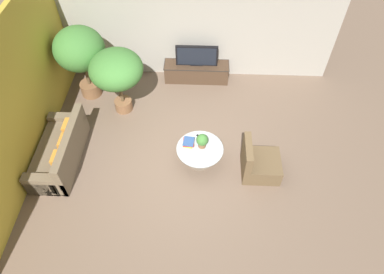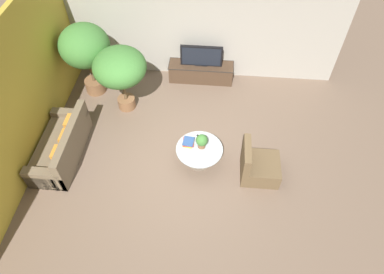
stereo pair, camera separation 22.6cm
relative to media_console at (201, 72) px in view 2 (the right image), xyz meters
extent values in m
plane|color=brown|center=(-0.20, -2.94, -0.26)|extent=(24.00, 24.00, 0.00)
cube|color=#A39E93|center=(-0.20, 0.32, 1.24)|extent=(7.40, 0.12, 3.00)
cube|color=gold|center=(-3.46, -2.74, 1.24)|extent=(0.12, 7.40, 3.00)
cube|color=#473323|center=(0.00, 0.00, -0.01)|extent=(1.70, 0.48, 0.49)
cube|color=#2D2823|center=(0.00, 0.00, 0.23)|extent=(1.73, 0.50, 0.02)
cube|color=black|center=(0.00, 0.00, 0.52)|extent=(1.09, 0.08, 0.57)
cube|color=black|center=(0.00, -0.04, 0.52)|extent=(1.00, 0.00, 0.52)
cube|color=black|center=(0.00, 0.00, 0.25)|extent=(0.33, 0.13, 0.02)
cylinder|color=#756656|center=(0.16, -2.79, -0.25)|extent=(0.55, 0.55, 0.02)
cylinder|color=#756656|center=(0.16, -2.79, -0.04)|extent=(0.10, 0.10, 0.43)
cylinder|color=#A8B2B7|center=(0.16, -2.79, 0.18)|extent=(1.01, 1.01, 0.02)
cube|color=brown|center=(-2.92, -2.87, -0.05)|extent=(0.84, 1.88, 0.42)
cube|color=brown|center=(-2.58, -2.87, 0.37)|extent=(0.16, 1.88, 0.42)
cube|color=brown|center=(-2.92, -2.03, 0.01)|extent=(0.84, 0.20, 0.54)
cube|color=brown|center=(-2.92, -3.71, 0.01)|extent=(0.84, 0.20, 0.54)
cube|color=orange|center=(-2.74, -2.44, 0.32)|extent=(0.15, 0.35, 0.32)
cube|color=orange|center=(-2.74, -2.87, 0.32)|extent=(0.16, 0.34, 0.32)
cube|color=orange|center=(-2.74, -3.30, 0.31)|extent=(0.14, 0.32, 0.30)
cube|color=brown|center=(1.47, -3.01, -0.06)|extent=(0.80, 0.76, 0.40)
cube|color=brown|center=(1.14, -3.01, 0.37)|extent=(0.14, 0.76, 0.46)
cylinder|color=brown|center=(-2.74, -0.69, -0.08)|extent=(0.52, 0.52, 0.35)
cylinder|color=brown|center=(-2.74, -0.69, 0.36)|extent=(0.08, 0.08, 0.54)
ellipsoid|color=#3D7533|center=(-2.74, -0.69, 1.14)|extent=(1.20, 1.20, 1.03)
cylinder|color=brown|center=(-1.79, -1.23, -0.11)|extent=(0.43, 0.43, 0.28)
cylinder|color=brown|center=(-1.79, -1.23, 0.30)|extent=(0.08, 0.08, 0.55)
ellipsoid|color=#3D7533|center=(-1.79, -1.23, 1.00)|extent=(1.24, 1.24, 0.85)
cylinder|color=brown|center=(0.20, -2.72, 0.24)|extent=(0.16, 0.16, 0.10)
sphere|color=#3D7533|center=(0.20, -2.72, 0.40)|extent=(0.26, 0.26, 0.26)
cube|color=gold|center=(-0.09, -2.67, 0.21)|extent=(0.24, 0.26, 0.03)
cube|color=#A32823|center=(-0.09, -2.66, 0.24)|extent=(0.24, 0.26, 0.03)
cube|color=#2D4C84|center=(-0.09, -2.67, 0.27)|extent=(0.25, 0.28, 0.03)
cube|color=black|center=(0.14, -2.48, 0.20)|extent=(0.14, 0.15, 0.02)
camera|label=1|loc=(0.17, -7.31, 5.91)|focal=32.00mm
camera|label=2|loc=(0.40, -7.29, 5.91)|focal=32.00mm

